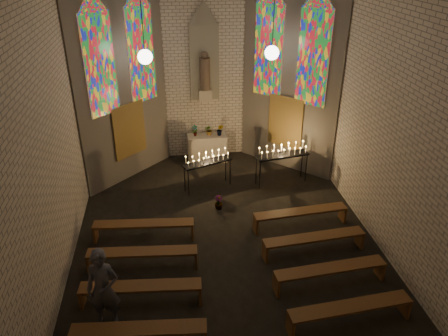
{
  "coord_description": "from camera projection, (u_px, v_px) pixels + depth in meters",
  "views": [
    {
      "loc": [
        -1.34,
        -8.9,
        7.3
      ],
      "look_at": [
        0.01,
        0.96,
        2.03
      ],
      "focal_mm": 35.0,
      "sensor_mm": 36.0,
      "label": 1
    }
  ],
  "objects": [
    {
      "name": "floor",
      "position": [
        229.0,
        254.0,
        11.37
      ],
      "size": [
        12.0,
        12.0,
        0.0
      ],
      "primitive_type": "plane",
      "color": "black",
      "rests_on": "ground"
    },
    {
      "name": "aisle_flower_pot",
      "position": [
        219.0,
        202.0,
        13.16
      ],
      "size": [
        0.32,
        0.32,
        0.44
      ],
      "primitive_type": "imported",
      "rotation": [
        0.0,
        0.0,
        0.41
      ],
      "color": "#4C723F",
      "rests_on": "ground"
    },
    {
      "name": "pew_left_0",
      "position": [
        144.0,
        226.0,
        11.76
      ],
      "size": [
        2.71,
        0.6,
        0.52
      ],
      "rotation": [
        0.0,
        0.0,
        -0.08
      ],
      "color": "#573418",
      "rests_on": "ground"
    },
    {
      "name": "pew_left_3",
      "position": [
        139.0,
        331.0,
        8.6
      ],
      "size": [
        2.71,
        0.6,
        0.52
      ],
      "rotation": [
        0.0,
        0.0,
        -0.08
      ],
      "color": "#573418",
      "rests_on": "ground"
    },
    {
      "name": "pew_right_0",
      "position": [
        300.0,
        213.0,
        12.28
      ],
      "size": [
        2.71,
        0.6,
        0.52
      ],
      "rotation": [
        0.0,
        0.0,
        0.08
      ],
      "color": "#573418",
      "rests_on": "ground"
    },
    {
      "name": "pew_left_2",
      "position": [
        141.0,
        288.0,
        9.65
      ],
      "size": [
        2.71,
        0.6,
        0.52
      ],
      "rotation": [
        0.0,
        0.0,
        -0.08
      ],
      "color": "#573418",
      "rests_on": "ground"
    },
    {
      "name": "pew_right_3",
      "position": [
        350.0,
        309.0,
        9.12
      ],
      "size": [
        2.71,
        0.6,
        0.52
      ],
      "rotation": [
        0.0,
        0.0,
        0.08
      ],
      "color": "#573418",
      "rests_on": "ground"
    },
    {
      "name": "pew_right_2",
      "position": [
        330.0,
        270.0,
        10.18
      ],
      "size": [
        2.71,
        0.6,
        0.52
      ],
      "rotation": [
        0.0,
        0.0,
        0.08
      ],
      "color": "#573418",
      "rests_on": "ground"
    },
    {
      "name": "pew_left_1",
      "position": [
        142.0,
        254.0,
        10.71
      ],
      "size": [
        2.71,
        0.6,
        0.52
      ],
      "rotation": [
        0.0,
        0.0,
        -0.08
      ],
      "color": "#573418",
      "rests_on": "ground"
    },
    {
      "name": "votive_stand_right",
      "position": [
        282.0,
        153.0,
        14.16
      ],
      "size": [
        1.81,
        0.7,
        1.29
      ],
      "rotation": [
        0.0,
        0.0,
        0.17
      ],
      "color": "black",
      "rests_on": "ground"
    },
    {
      "name": "pew_right_1",
      "position": [
        314.0,
        239.0,
        11.23
      ],
      "size": [
        2.71,
        0.6,
        0.52
      ],
      "rotation": [
        0.0,
        0.0,
        0.08
      ],
      "color": "#573418",
      "rests_on": "ground"
    },
    {
      "name": "flower_vase_left",
      "position": [
        195.0,
        131.0,
        15.54
      ],
      "size": [
        0.26,
        0.22,
        0.42
      ],
      "primitive_type": "imported",
      "rotation": [
        0.0,
        0.0,
        0.37
      ],
      "color": "#4C723F",
      "rests_on": "altar"
    },
    {
      "name": "flower_vase_right",
      "position": [
        220.0,
        130.0,
        15.57
      ],
      "size": [
        0.3,
        0.27,
        0.43
      ],
      "primitive_type": "imported",
      "rotation": [
        0.0,
        0.0,
        -0.43
      ],
      "color": "#4C723F",
      "rests_on": "altar"
    },
    {
      "name": "flower_vase_center",
      "position": [
        209.0,
        130.0,
        15.64
      ],
      "size": [
        0.34,
        0.3,
        0.37
      ],
      "primitive_type": "imported",
      "rotation": [
        0.0,
        0.0,
        -0.03
      ],
      "color": "#4C723F",
      "rests_on": "altar"
    },
    {
      "name": "visitor",
      "position": [
        103.0,
        289.0,
        8.92
      ],
      "size": [
        0.75,
        0.55,
        1.88
      ],
      "primitive_type": "imported",
      "rotation": [
        0.0,
        0.0,
        -0.15
      ],
      "color": "#484751",
      "rests_on": "ground"
    },
    {
      "name": "room",
      "position": [
        213.0,
        78.0,
        12.58
      ],
      "size": [
        8.22,
        12.43,
        7.0
      ],
      "color": "beige",
      "rests_on": "ground"
    },
    {
      "name": "votive_stand_left",
      "position": [
        207.0,
        160.0,
        13.91
      ],
      "size": [
        1.64,
        0.93,
        1.18
      ],
      "rotation": [
        0.0,
        0.0,
        0.36
      ],
      "color": "black",
      "rests_on": "ground"
    },
    {
      "name": "altar",
      "position": [
        207.0,
        148.0,
        15.9
      ],
      "size": [
        1.4,
        0.6,
        1.0
      ],
      "primitive_type": "cube",
      "color": "#C1B29D",
      "rests_on": "ground"
    }
  ]
}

